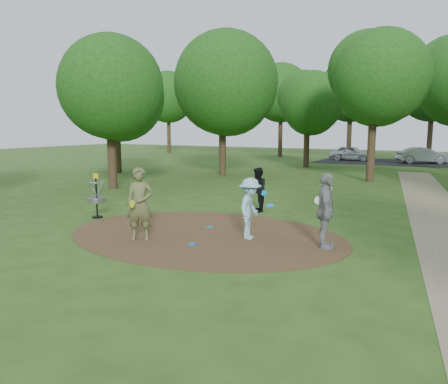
% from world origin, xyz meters
% --- Properties ---
extents(ground, '(100.00, 100.00, 0.00)m').
position_xyz_m(ground, '(0.00, 0.00, 0.00)').
color(ground, '#2D5119').
rests_on(ground, ground).
extents(dirt_clearing, '(8.40, 8.40, 0.02)m').
position_xyz_m(dirt_clearing, '(0.00, 0.00, 0.01)').
color(dirt_clearing, '#47301C').
rests_on(dirt_clearing, ground).
extents(parking_lot, '(14.00, 8.00, 0.01)m').
position_xyz_m(parking_lot, '(2.00, 30.00, 0.00)').
color(parking_lot, black).
rests_on(parking_lot, ground).
extents(player_observer_with_disc, '(0.88, 0.79, 2.03)m').
position_xyz_m(player_observer_with_disc, '(-1.25, -1.36, 1.01)').
color(player_observer_with_disc, '#63663B').
rests_on(player_observer_with_disc, ground).
extents(player_throwing_with_disc, '(1.13, 1.20, 1.73)m').
position_xyz_m(player_throwing_with_disc, '(1.36, 0.20, 0.86)').
color(player_throwing_with_disc, '#96CCE0').
rests_on(player_throwing_with_disc, ground).
extents(player_walking_with_disc, '(0.93, 1.00, 1.64)m').
position_xyz_m(player_walking_with_disc, '(-0.05, 3.91, 0.82)').
color(player_walking_with_disc, black).
rests_on(player_walking_with_disc, ground).
extents(player_waiting_with_disc, '(0.84, 1.25, 1.97)m').
position_xyz_m(player_waiting_with_disc, '(3.48, 0.22, 0.98)').
color(player_waiting_with_disc, gray).
rests_on(player_waiting_with_disc, ground).
extents(disc_ground_cyan, '(0.22, 0.22, 0.02)m').
position_xyz_m(disc_ground_cyan, '(-0.29, 0.82, 0.03)').
color(disc_ground_cyan, '#178ABA').
rests_on(disc_ground_cyan, dirt_clearing).
extents(disc_ground_blue, '(0.22, 0.22, 0.02)m').
position_xyz_m(disc_ground_blue, '(0.29, -1.13, 0.03)').
color(disc_ground_blue, blue).
rests_on(disc_ground_blue, dirt_clearing).
extents(disc_ground_red, '(0.22, 0.22, 0.02)m').
position_xyz_m(disc_ground_red, '(-0.64, 2.14, 0.03)').
color(disc_ground_red, red).
rests_on(disc_ground_red, dirt_clearing).
extents(car_left, '(4.13, 2.02, 1.36)m').
position_xyz_m(car_left, '(-2.31, 30.28, 0.68)').
color(car_left, '#B6BCBF').
rests_on(car_left, ground).
extents(car_right, '(4.40, 2.90, 1.37)m').
position_xyz_m(car_right, '(3.68, 30.05, 0.69)').
color(car_right, '#A0A3A7').
rests_on(car_right, ground).
extents(disc_golf_basket, '(0.63, 0.63, 1.54)m').
position_xyz_m(disc_golf_basket, '(-4.50, 0.30, 0.87)').
color(disc_golf_basket, black).
rests_on(disc_golf_basket, ground).
extents(tree_ring, '(37.18, 45.89, 9.19)m').
position_xyz_m(tree_ring, '(2.80, 8.72, 5.24)').
color(tree_ring, '#332316').
rests_on(tree_ring, ground).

